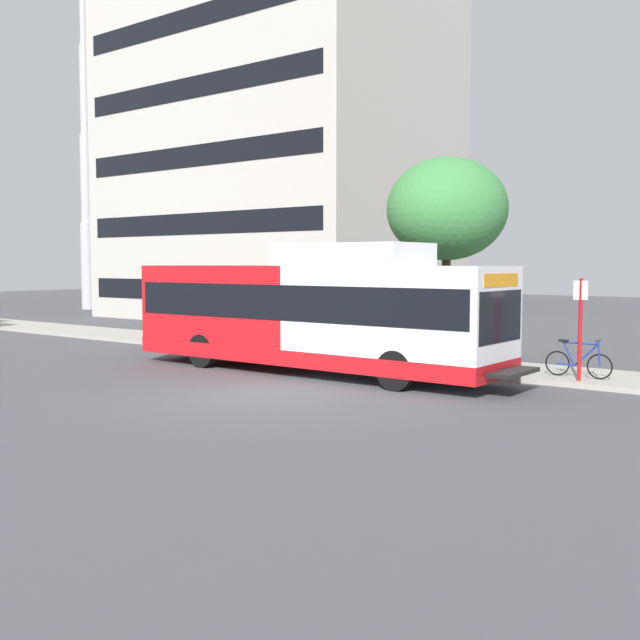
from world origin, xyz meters
name	(u,v)px	position (x,y,z in m)	size (l,w,h in m)	color
ground_plane	(62,367)	(0.00, 8.00, 0.00)	(120.00, 120.00, 0.00)	#4C4C51
sidewalk_curb	(265,348)	(7.00, 6.00, 0.07)	(3.00, 56.00, 0.14)	#A8A399
transit_bus	(312,313)	(3.62, 1.19, 1.70)	(2.58, 12.25, 3.65)	white
bus_stop_sign_pole	(580,321)	(5.90, -5.65, 1.65)	(0.10, 0.36, 2.60)	red
bicycle_parked	(578,361)	(6.44, -5.45, 0.56)	(0.52, 1.76, 1.02)	black
street_tree_near_stop	(447,209)	(7.99, -0.72, 4.79)	(3.76, 3.76, 6.27)	#4C3823
apartment_tower_backdrop	(277,108)	(20.21, 16.81, 12.05)	(12.88, 17.95, 24.11)	#BCB7AD
lattice_comm_tower	(87,183)	(18.04, 31.95, 8.58)	(1.10, 1.10, 26.04)	#B7B7BC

